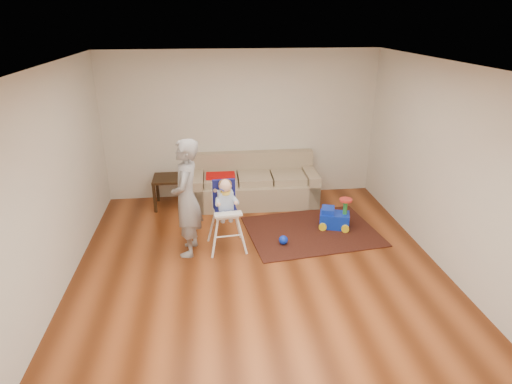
{
  "coord_description": "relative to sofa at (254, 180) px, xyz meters",
  "views": [
    {
      "loc": [
        -0.62,
        -4.94,
        3.23
      ],
      "look_at": [
        0.0,
        0.4,
        1.0
      ],
      "focal_mm": 30.0,
      "sensor_mm": 36.0,
      "label": 1
    }
  ],
  "objects": [
    {
      "name": "sofa",
      "position": [
        0.0,
        0.0,
        0.0
      ],
      "size": [
        2.28,
        0.97,
        0.87
      ],
      "rotation": [
        0.0,
        0.0,
        -0.02
      ],
      "color": "#9E846B",
      "rests_on": "ground"
    },
    {
      "name": "high_chair",
      "position": [
        -0.6,
        -1.61,
        0.09
      ],
      "size": [
        0.56,
        0.56,
        1.1
      ],
      "rotation": [
        0.0,
        0.0,
        0.1
      ],
      "color": "white",
      "rests_on": "ground"
    },
    {
      "name": "ride_on_toy",
      "position": [
        1.18,
        -1.17,
        -0.16
      ],
      "size": [
        0.55,
        0.46,
        0.51
      ],
      "primitive_type": null,
      "rotation": [
        0.0,
        0.0,
        -0.3
      ],
      "color": "#0E2FCF",
      "rests_on": "area_rug"
    },
    {
      "name": "room_envelope",
      "position": [
        -0.19,
        -1.77,
        1.44
      ],
      "size": [
        5.04,
        5.52,
        2.72
      ],
      "color": "beige",
      "rests_on": "ground"
    },
    {
      "name": "adult",
      "position": [
        -1.15,
        -1.67,
        0.42
      ],
      "size": [
        0.48,
        0.67,
        1.71
      ],
      "primitive_type": "imported",
      "rotation": [
        0.0,
        0.0,
        -1.69
      ],
      "color": "gray",
      "rests_on": "ground"
    },
    {
      "name": "side_table",
      "position": [
        -1.53,
        0.03,
        -0.16
      ],
      "size": [
        0.56,
        0.56,
        0.56
      ],
      "primitive_type": null,
      "color": "black",
      "rests_on": "ground"
    },
    {
      "name": "ground",
      "position": [
        -0.19,
        -2.3,
        -0.44
      ],
      "size": [
        5.5,
        5.5,
        0.0
      ],
      "primitive_type": "plane",
      "color": "#52240D",
      "rests_on": "ground"
    },
    {
      "name": "toy_ball",
      "position": [
        0.26,
        -1.64,
        -0.35
      ],
      "size": [
        0.14,
        0.14,
        0.14
      ],
      "primitive_type": "sphere",
      "color": "#0E2FCF",
      "rests_on": "area_rug"
    },
    {
      "name": "area_rug",
      "position": [
        0.79,
        -1.27,
        -0.43
      ],
      "size": [
        2.19,
        1.75,
        0.02
      ],
      "primitive_type": "cube",
      "rotation": [
        0.0,
        0.0,
        0.13
      ],
      "color": "black",
      "rests_on": "ground"
    }
  ]
}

